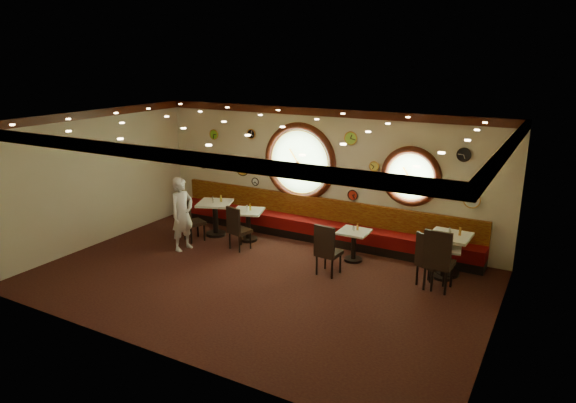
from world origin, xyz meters
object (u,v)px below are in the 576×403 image
object	(u,v)px
table_c	(354,242)
condiment_e_pepper	(449,245)
table_d	(449,250)
table_e	(444,258)
condiment_c_bottle	(358,227)
waiter	(182,214)
condiment_d_bottle	(460,231)
condiment_a_pepper	(213,201)
chair_e	(438,256)
condiment_c_salt	(353,228)
condiment_d_pepper	(450,234)
condiment_b_salt	(247,207)
table_b	(248,221)
condiment_e_bottle	(448,242)
condiment_d_salt	(450,230)
condiment_a_bottle	(221,198)
chair_a	(190,217)
chair_b	(237,225)
condiment_e_salt	(441,243)
condiment_c_pepper	(354,229)
condiment_b_bottle	(250,207)
condiment_b_pepper	(247,210)
chair_c	(327,247)
chair_d	(429,257)
condiment_a_salt	(213,199)
table_a	(215,214)

from	to	relation	value
table_c	condiment_e_pepper	distance (m)	2.04
table_d	table_e	distance (m)	0.26
condiment_c_bottle	condiment_e_pepper	world-z (taller)	condiment_c_bottle
table_e	waiter	size ratio (longest dim) A/B	0.42
condiment_d_bottle	condiment_e_pepper	distance (m)	0.39
condiment_a_pepper	waiter	xyz separation A→B (m)	(-0.08, -1.07, -0.07)
chair_e	condiment_c_salt	distance (m)	2.13
table_e	condiment_d_pepper	distance (m)	0.52
table_d	condiment_b_salt	distance (m)	4.82
table_b	condiment_e_bottle	size ratio (longest dim) A/B	4.89
condiment_d_salt	condiment_a_bottle	world-z (taller)	condiment_a_bottle
condiment_d_pepper	condiment_a_bottle	bearing A→B (deg)	-178.00
table_e	condiment_e_bottle	world-z (taller)	condiment_e_bottle
condiment_d_salt	table_e	bearing A→B (deg)	-88.28
table_e	chair_e	distance (m)	0.72
condiment_b_salt	waiter	distance (m)	1.59
chair_a	table_d	bearing A→B (deg)	34.33
chair_b	condiment_e_bottle	world-z (taller)	chair_b
condiment_e_salt	condiment_e_pepper	size ratio (longest dim) A/B	1.00
table_b	chair_b	xyz separation A→B (m)	(0.13, -0.67, 0.12)
table_e	chair_b	bearing A→B (deg)	-170.80
condiment_c_salt	condiment_c_pepper	bearing A→B (deg)	-51.44
table_e	condiment_b_bottle	xyz separation A→B (m)	(-4.66, -0.04, 0.42)
chair_a	condiment_b_bottle	size ratio (longest dim) A/B	3.99
condiment_b_pepper	condiment_d_pepper	world-z (taller)	condiment_d_pepper
table_b	condiment_e_pepper	bearing A→B (deg)	0.93
condiment_c_bottle	chair_a	bearing A→B (deg)	-168.10
waiter	condiment_e_bottle	bearing A→B (deg)	-69.46
condiment_d_pepper	condiment_e_salt	distance (m)	0.26
chair_a	condiment_a_pepper	size ratio (longest dim) A/B	5.85
condiment_c_pepper	waiter	size ratio (longest dim) A/B	0.05
condiment_e_salt	condiment_c_pepper	bearing A→B (deg)	-177.82
table_b	condiment_c_salt	xyz separation A→B (m)	(2.71, 0.08, 0.27)
condiment_a_pepper	condiment_a_bottle	bearing A→B (deg)	57.18
chair_c	condiment_e_pepper	distance (m)	2.45
condiment_b_bottle	condiment_e_salt	bearing A→B (deg)	0.87
condiment_b_pepper	condiment_e_bottle	size ratio (longest dim) A/B	0.51
table_b	table_d	world-z (taller)	table_d
table_b	chair_c	world-z (taller)	chair_c
table_b	chair_b	world-z (taller)	chair_b
chair_d	condiment_a_salt	size ratio (longest dim) A/B	6.54
table_e	table_a	bearing A→B (deg)	-178.35
condiment_a_bottle	chair_b	bearing A→B (deg)	-36.24
condiment_d_pepper	condiment_e_bottle	distance (m)	0.17
condiment_c_pepper	condiment_e_bottle	size ratio (longest dim) A/B	0.51
chair_a	chair_d	bearing A→B (deg)	26.69
condiment_e_pepper	chair_c	bearing A→B (deg)	-154.60
table_b	chair_a	size ratio (longest dim) A/B	1.33
chair_e	condiment_b_salt	distance (m)	4.83
condiment_c_pepper	chair_a	bearing A→B (deg)	-169.18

